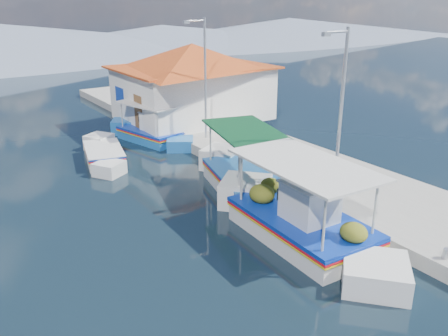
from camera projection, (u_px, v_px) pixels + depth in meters
ground at (272, 267)px, 13.72m from camera, size 160.00×160.00×0.00m
quay at (288, 164)px, 21.40m from camera, size 5.00×44.00×0.50m
bollards at (263, 169)px, 19.58m from camera, size 0.20×17.20×0.30m
main_caique at (299, 222)px, 15.21m from camera, size 2.84×8.80×2.90m
caique_green_canopy at (242, 180)px, 19.10m from camera, size 3.53×7.36×2.85m
caique_blue_hull at (103, 156)px, 22.48m from camera, size 2.52×5.42×0.99m
caique_far at (151, 133)px, 25.61m from camera, size 2.95×6.42×2.31m
harbor_building at (193, 80)px, 27.69m from camera, size 10.49×10.49×4.40m
lamp_post_near at (340, 106)px, 16.32m from camera, size 1.21×0.14×6.00m
lamp_post_far at (204, 73)px, 23.32m from camera, size 1.21×0.14×6.00m
mountain_ridge at (32, 41)px, 60.02m from camera, size 171.40×96.00×5.50m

